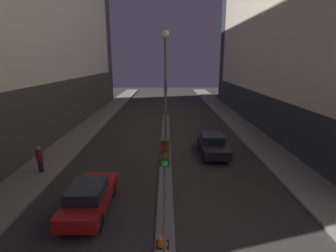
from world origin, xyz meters
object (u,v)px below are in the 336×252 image
object	(u,v)px
street_lamp	(165,76)
car_left_lane	(89,197)
traffic_cone_far	(162,238)
car_right_lane	(212,144)
traffic_light_near	(165,174)
pedestrian_on_left_sidewalk	(40,159)
traffic_light_mid	(166,95)

from	to	relation	value
street_lamp	car_left_lane	world-z (taller)	street_lamp
traffic_cone_far	car_right_lane	bearing A→B (deg)	70.51
traffic_light_near	pedestrian_on_left_sidewalk	xyz separation A→B (m)	(-7.93, 7.47, -2.34)
traffic_light_mid	pedestrian_on_left_sidewalk	bearing A→B (deg)	-121.04
traffic_light_mid	car_right_lane	bearing A→B (deg)	-69.17
car_left_lane	pedestrian_on_left_sidewalk	xyz separation A→B (m)	(-4.31, 4.27, 0.29)
car_left_lane	traffic_light_mid	bearing A→B (deg)	78.28
traffic_light_mid	traffic_cone_far	xyz separation A→B (m)	(-0.10, -20.02, -2.98)
car_left_lane	car_right_lane	world-z (taller)	car_right_lane
traffic_light_near	pedestrian_on_left_sidewalk	distance (m)	11.14
traffic_cone_far	car_right_lane	size ratio (longest dim) A/B	0.13
traffic_light_mid	car_left_lane	world-z (taller)	traffic_light_mid
traffic_light_near	car_right_lane	xyz separation A→B (m)	(3.62, 11.14, -2.63)
traffic_light_mid	street_lamp	size ratio (longest dim) A/B	0.50
car_left_lane	car_right_lane	distance (m)	10.74
traffic_light_near	car_right_lane	distance (m)	12.00
traffic_light_mid	traffic_cone_far	size ratio (longest dim) A/B	7.52
traffic_cone_far	car_left_lane	distance (m)	4.37
pedestrian_on_left_sidewalk	traffic_light_mid	bearing A→B (deg)	58.96
traffic_cone_far	car_left_lane	world-z (taller)	car_left_lane
traffic_light_near	car_left_lane	size ratio (longest dim) A/B	0.96
traffic_light_near	car_left_lane	xyz separation A→B (m)	(-3.62, 3.21, -2.63)
traffic_light_near	street_lamp	distance (m)	9.81
traffic_light_near	street_lamp	world-z (taller)	street_lamp
car_left_lane	pedestrian_on_left_sidewalk	distance (m)	6.07
street_lamp	traffic_light_mid	bearing A→B (deg)	90.00
car_left_lane	traffic_light_near	bearing A→B (deg)	-41.55
traffic_light_near	car_right_lane	size ratio (longest dim) A/B	0.94
traffic_cone_far	car_right_lane	world-z (taller)	car_right_lane
street_lamp	car_left_lane	distance (m)	8.96
traffic_light_mid	traffic_cone_far	distance (m)	20.24
pedestrian_on_left_sidewalk	car_right_lane	bearing A→B (deg)	17.62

